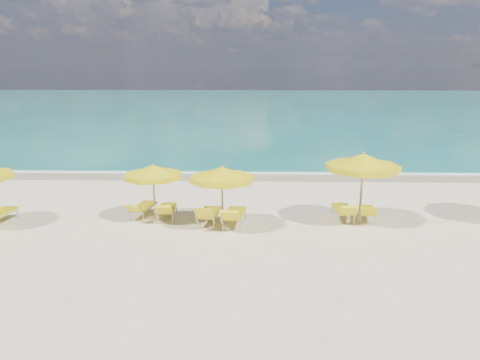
{
  "coord_description": "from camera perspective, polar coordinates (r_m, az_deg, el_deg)",
  "views": [
    {
      "loc": [
        0.45,
        -15.41,
        5.35
      ],
      "look_at": [
        0.0,
        1.5,
        1.2
      ],
      "focal_mm": 35.0,
      "sensor_mm": 36.0,
      "label": 1
    }
  ],
  "objects": [
    {
      "name": "lounger_5_left",
      "position": [
        17.05,
        12.45,
        -4.04
      ],
      "size": [
        0.64,
        1.79,
        0.85
      ],
      "rotation": [
        0.0,
        0.0,
        0.01
      ],
      "color": "#A5A8AD",
      "rests_on": "ground"
    },
    {
      "name": "umbrella_4",
      "position": [
        15.33,
        -2.19,
        0.66
      ],
      "size": [
        2.67,
        2.67,
        2.2
      ],
      "rotation": [
        0.0,
        0.0,
        0.27
      ],
      "color": "tan",
      "rests_on": "ground"
    },
    {
      "name": "lounger_3_right",
      "position": [
        17.01,
        -8.88,
        -3.96
      ],
      "size": [
        0.66,
        1.74,
        0.8
      ],
      "rotation": [
        0.0,
        0.0,
        0.05
      ],
      "color": "#A5A8AD",
      "rests_on": "ground"
    },
    {
      "name": "lounger_4_right",
      "position": [
        16.07,
        -0.7,
        -4.75
      ],
      "size": [
        0.88,
        2.0,
        0.9
      ],
      "rotation": [
        0.0,
        0.0,
        -0.12
      ],
      "color": "#A5A8AD",
      "rests_on": "ground"
    },
    {
      "name": "wet_sand_band",
      "position": [
        23.43,
        0.38,
        0.59
      ],
      "size": [
        120.0,
        2.6,
        0.01
      ],
      "primitive_type": "cube",
      "color": "tan",
      "rests_on": "ground"
    },
    {
      "name": "foam_line",
      "position": [
        24.21,
        0.42,
        1.02
      ],
      "size": [
        120.0,
        1.2,
        0.03
      ],
      "primitive_type": "cube",
      "color": "white",
      "rests_on": "ground"
    },
    {
      "name": "whitecap_near",
      "position": [
        33.48,
        -9.63,
        4.4
      ],
      "size": [
        14.0,
        0.36,
        0.05
      ],
      "primitive_type": "cube",
      "color": "white",
      "rests_on": "ground"
    },
    {
      "name": "umbrella_3",
      "position": [
        16.42,
        -10.56,
        0.96
      ],
      "size": [
        2.46,
        2.46,
        2.08
      ],
      "rotation": [
        0.0,
        0.0,
        -0.22
      ],
      "color": "tan",
      "rests_on": "ground"
    },
    {
      "name": "lounger_3_left",
      "position": [
        17.4,
        -11.74,
        -3.69
      ],
      "size": [
        0.89,
        1.81,
        0.74
      ],
      "rotation": [
        0.0,
        0.0,
        -0.19
      ],
      "color": "#A5A8AD",
      "rests_on": "ground"
    },
    {
      "name": "ocean",
      "position": [
        63.64,
        1.13,
        8.97
      ],
      "size": [
        120.0,
        80.0,
        0.3
      ],
      "primitive_type": "cube",
      "color": "#12675D",
      "rests_on": "ground"
    },
    {
      "name": "lounger_5_right",
      "position": [
        17.25,
        15.18,
        -4.09
      ],
      "size": [
        0.77,
        1.65,
        0.76
      ],
      "rotation": [
        0.0,
        0.0,
        -0.15
      ],
      "color": "#A5A8AD",
      "rests_on": "ground"
    },
    {
      "name": "lounger_4_left",
      "position": [
        16.27,
        -3.78,
        -4.58
      ],
      "size": [
        0.81,
        1.85,
        0.89
      ],
      "rotation": [
        0.0,
        0.0,
        -0.11
      ],
      "color": "#A5A8AD",
      "rests_on": "ground"
    },
    {
      "name": "umbrella_5",
      "position": [
        16.29,
        14.76,
        2.07
      ],
      "size": [
        3.13,
        3.13,
        2.55
      ],
      "rotation": [
        0.0,
        0.0,
        -0.29
      ],
      "color": "tan",
      "rests_on": "ground"
    },
    {
      "name": "ground_plane",
      "position": [
        16.32,
        -0.14,
        -5.35
      ],
      "size": [
        120.0,
        120.0,
        0.0
      ],
      "primitive_type": "plane",
      "color": "beige"
    },
    {
      "name": "lounger_2_right",
      "position": [
        18.35,
        -27.2,
        -4.04
      ],
      "size": [
        0.74,
        1.76,
        0.81
      ],
      "rotation": [
        0.0,
        0.0,
        -0.1
      ],
      "color": "#A5A8AD",
      "rests_on": "ground"
    },
    {
      "name": "whitecap_far",
      "position": [
        40.48,
        12.33,
        5.88
      ],
      "size": [
        18.0,
        0.3,
        0.05
      ],
      "primitive_type": "cube",
      "color": "white",
      "rests_on": "ground"
    }
  ]
}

